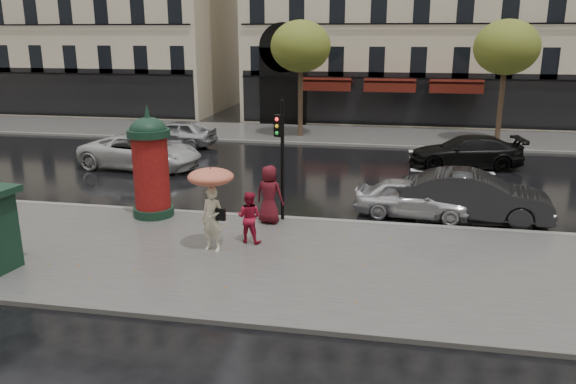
% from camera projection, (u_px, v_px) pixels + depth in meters
% --- Properties ---
extents(ground, '(160.00, 160.00, 0.00)m').
position_uv_depth(ground, '(265.00, 255.00, 15.54)').
color(ground, black).
rests_on(ground, ground).
extents(near_sidewalk, '(90.00, 7.00, 0.12)m').
position_uv_depth(near_sidewalk, '(261.00, 260.00, 15.05)').
color(near_sidewalk, '#474744').
rests_on(near_sidewalk, ground).
extents(far_sidewalk, '(90.00, 6.00, 0.12)m').
position_uv_depth(far_sidewalk, '(336.00, 135.00, 33.48)').
color(far_sidewalk, '#474744').
rests_on(far_sidewalk, ground).
extents(near_kerb, '(90.00, 0.25, 0.14)m').
position_uv_depth(near_kerb, '(286.00, 219.00, 18.35)').
color(near_kerb, slate).
rests_on(near_kerb, ground).
extents(far_kerb, '(90.00, 0.25, 0.14)m').
position_uv_depth(far_kerb, '(330.00, 144.00, 30.64)').
color(far_kerb, slate).
rests_on(far_kerb, ground).
extents(zebra_crossing, '(3.60, 11.75, 0.01)m').
position_uv_depth(zebra_crossing, '(455.00, 179.00, 23.55)').
color(zebra_crossing, silver).
rests_on(zebra_crossing, ground).
extents(tree_far_left, '(3.40, 3.40, 6.64)m').
position_uv_depth(tree_far_left, '(301.00, 47.00, 31.50)').
color(tree_far_left, '#38281C').
rests_on(tree_far_left, ground).
extents(tree_far_right, '(3.40, 3.40, 6.64)m').
position_uv_depth(tree_far_right, '(506.00, 48.00, 29.55)').
color(tree_far_right, '#38281C').
rests_on(tree_far_right, ground).
extents(woman_umbrella, '(1.24, 1.24, 2.39)m').
position_uv_depth(woman_umbrella, '(211.00, 195.00, 15.15)').
color(woman_umbrella, beige).
rests_on(woman_umbrella, near_sidewalk).
extents(woman_red, '(0.81, 0.67, 1.50)m').
position_uv_depth(woman_red, '(249.00, 217.00, 15.97)').
color(woman_red, '#AC1531').
rests_on(woman_red, near_sidewalk).
extents(man_burgundy, '(1.02, 0.78, 1.85)m').
position_uv_depth(man_burgundy, '(269.00, 194.00, 17.59)').
color(man_burgundy, '#511018').
rests_on(man_burgundy, near_sidewalk).
extents(morris_column, '(1.36, 1.36, 3.67)m').
position_uv_depth(morris_column, '(151.00, 163.00, 18.06)').
color(morris_column, black).
rests_on(morris_column, near_sidewalk).
extents(traffic_light, '(0.29, 0.38, 3.84)m').
position_uv_depth(traffic_light, '(281.00, 149.00, 17.47)').
color(traffic_light, black).
rests_on(traffic_light, near_sidewalk).
extents(car_silver, '(3.96, 1.93, 1.30)m').
position_uv_depth(car_silver, '(413.00, 198.00, 18.61)').
color(car_silver, silver).
rests_on(car_silver, ground).
extents(car_darkgrey, '(4.99, 2.13, 1.60)m').
position_uv_depth(car_darkgrey, '(474.00, 196.00, 18.27)').
color(car_darkgrey, black).
rests_on(car_darkgrey, ground).
extents(car_white, '(5.79, 3.21, 1.53)m').
position_uv_depth(car_white, '(141.00, 152.00, 25.28)').
color(car_white, '#B8B8B8').
rests_on(car_white, ground).
extents(car_black, '(5.19, 2.58, 1.45)m').
position_uv_depth(car_black, '(466.00, 152.00, 25.45)').
color(car_black, black).
rests_on(car_black, ground).
extents(car_far_silver, '(4.32, 1.90, 1.45)m').
position_uv_depth(car_far_silver, '(177.00, 133.00, 30.11)').
color(car_far_silver, '#A9A9AD').
rests_on(car_far_silver, ground).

